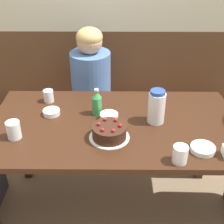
{
  "coord_description": "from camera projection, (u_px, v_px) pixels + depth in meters",
  "views": [
    {
      "loc": [
        0.01,
        -1.59,
        1.84
      ],
      "look_at": [
        -0.01,
        0.05,
        0.83
      ],
      "focal_mm": 50.0,
      "sensor_mm": 36.0,
      "label": 1
    }
  ],
  "objects": [
    {
      "name": "bowl_rice_small",
      "position": [
        203.0,
        149.0,
        1.68
      ],
      "size": [
        0.13,
        0.13,
        0.03
      ],
      "color": "white",
      "rests_on": "dining_table"
    },
    {
      "name": "dining_table",
      "position": [
        113.0,
        135.0,
        1.96
      ],
      "size": [
        1.52,
        0.84,
        0.78
      ],
      "color": "#381E11",
      "rests_on": "ground_plane"
    },
    {
      "name": "birthday_cake",
      "position": [
        109.0,
        132.0,
        1.76
      ],
      "size": [
        0.23,
        0.23,
        0.1
      ],
      "color": "white",
      "rests_on": "dining_table"
    },
    {
      "name": "bowl_side_dish",
      "position": [
        109.0,
        117.0,
        1.93
      ],
      "size": [
        0.11,
        0.11,
        0.04
      ],
      "color": "white",
      "rests_on": "dining_table"
    },
    {
      "name": "bowl_soup_white",
      "position": [
        51.0,
        112.0,
        1.99
      ],
      "size": [
        0.11,
        0.11,
        0.03
      ],
      "color": "white",
      "rests_on": "dining_table"
    },
    {
      "name": "bench_seat",
      "position": [
        114.0,
        124.0,
        2.91
      ],
      "size": [
        2.02,
        0.38,
        0.43
      ],
      "color": "#56331E",
      "rests_on": "ground_plane"
    },
    {
      "name": "soju_bottle",
      "position": [
        97.0,
        102.0,
        1.96
      ],
      "size": [
        0.06,
        0.06,
        0.18
      ],
      "color": "#388E4C",
      "rests_on": "dining_table"
    },
    {
      "name": "person_teal_shirt",
      "position": [
        92.0,
        100.0,
        2.61
      ],
      "size": [
        0.32,
        0.34,
        1.17
      ],
      "rotation": [
        0.0,
        0.0,
        -1.57
      ],
      "color": "#33333D",
      "rests_on": "ground_plane"
    },
    {
      "name": "water_pitcher",
      "position": [
        157.0,
        107.0,
        1.88
      ],
      "size": [
        0.1,
        0.1,
        0.21
      ],
      "color": "white",
      "rests_on": "dining_table"
    },
    {
      "name": "back_wall",
      "position": [
        114.0,
        5.0,
        2.56
      ],
      "size": [
        4.8,
        0.04,
        2.5
      ],
      "color": "brown",
      "rests_on": "ground_plane"
    },
    {
      "name": "glass_shot_small",
      "position": [
        14.0,
        130.0,
        1.76
      ],
      "size": [
        0.08,
        0.08,
        0.1
      ],
      "color": "silver",
      "rests_on": "dining_table"
    },
    {
      "name": "glass_tumbler_short",
      "position": [
        180.0,
        154.0,
        1.58
      ],
      "size": [
        0.08,
        0.08,
        0.09
      ],
      "color": "silver",
      "rests_on": "dining_table"
    },
    {
      "name": "glass_water_tall",
      "position": [
        49.0,
        96.0,
        2.12
      ],
      "size": [
        0.07,
        0.07,
        0.08
      ],
      "color": "silver",
      "rests_on": "dining_table"
    },
    {
      "name": "ground_plane",
      "position": [
        113.0,
        210.0,
        2.32
      ],
      "size": [
        12.0,
        12.0,
        0.0
      ],
      "primitive_type": "plane",
      "color": "#846B51"
    }
  ]
}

